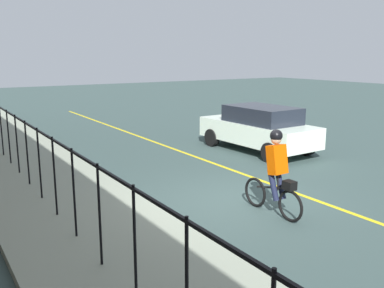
# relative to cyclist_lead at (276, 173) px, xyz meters

# --- Properties ---
(ground_plane) EXTENTS (80.00, 80.00, 0.00)m
(ground_plane) POSITION_rel_cyclist_lead_xyz_m (1.09, 0.15, -0.91)
(ground_plane) COLOR #364947
(lane_line_centre) EXTENTS (36.00, 0.12, 0.01)m
(lane_line_centre) POSITION_rel_cyclist_lead_xyz_m (1.09, -1.45, -0.91)
(lane_line_centre) COLOR yellow
(lane_line_centre) RESTS_ON ground
(sidewalk) EXTENTS (40.00, 3.20, 0.15)m
(sidewalk) POSITION_rel_cyclist_lead_xyz_m (1.09, 3.55, -0.84)
(sidewalk) COLOR gray
(sidewalk) RESTS_ON ground
(iron_fence) EXTENTS (19.80, 0.04, 1.60)m
(iron_fence) POSITION_rel_cyclist_lead_xyz_m (2.09, 3.95, 0.35)
(iron_fence) COLOR black
(iron_fence) RESTS_ON sidewalk
(cyclist_lead) EXTENTS (1.71, 0.36, 1.83)m
(cyclist_lead) POSITION_rel_cyclist_lead_xyz_m (0.00, 0.00, 0.00)
(cyclist_lead) COLOR black
(cyclist_lead) RESTS_ON ground
(patrol_sedan) EXTENTS (4.46, 2.05, 1.58)m
(patrol_sedan) POSITION_rel_cyclist_lead_xyz_m (4.83, -3.80, -0.09)
(patrol_sedan) COLOR white
(patrol_sedan) RESTS_ON ground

